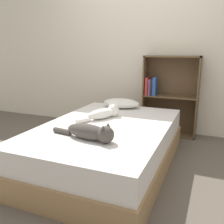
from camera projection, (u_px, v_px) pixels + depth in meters
The scene contains 7 objects.
ground_plane at pixel (107, 164), 2.68m from camera, with size 8.00×8.00×0.00m, color brown.
wall_back at pixel (145, 46), 3.64m from camera, with size 8.00×0.06×2.50m.
bed at pixel (107, 145), 2.63m from camera, with size 1.27×1.94×0.45m.
pillow at pixel (121, 103), 3.31m from camera, with size 0.49×0.31×0.12m.
cat_light at pixel (105, 113), 2.80m from camera, with size 0.33×0.53×0.16m.
cat_dark at pixel (91, 132), 2.12m from camera, with size 0.63×0.19×0.16m.
bookshelf at pixel (169, 95), 3.55m from camera, with size 0.75×0.26×1.12m.
Camera 1 is at (0.99, -2.25, 1.20)m, focal length 40.00 mm.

